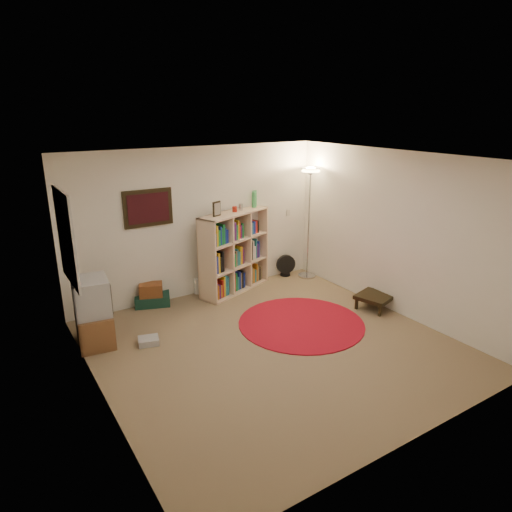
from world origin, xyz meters
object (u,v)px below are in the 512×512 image
(bookshelf, at_px, (233,253))
(tv_stand, at_px, (93,313))
(suitcase, at_px, (152,300))
(side_table, at_px, (375,297))
(floor_fan, at_px, (286,265))
(floor_lamp, at_px, (310,187))

(bookshelf, relative_size, tv_stand, 1.80)
(bookshelf, xyz_separation_m, suitcase, (-1.44, 0.17, -0.59))
(suitcase, height_order, side_table, side_table)
(floor_fan, xyz_separation_m, side_table, (0.32, -1.98, -0.01))
(floor_lamp, bearing_deg, tv_stand, -172.81)
(floor_lamp, xyz_separation_m, floor_fan, (-0.32, 0.25, -1.52))
(floor_lamp, height_order, floor_fan, floor_lamp)
(side_table, bearing_deg, suitcase, 145.32)
(floor_lamp, height_order, side_table, floor_lamp)
(suitcase, bearing_deg, bookshelf, 13.17)
(bookshelf, relative_size, floor_fan, 4.07)
(suitcase, xyz_separation_m, side_table, (2.96, -2.05, 0.11))
(floor_fan, xyz_separation_m, suitcase, (-2.64, 0.06, -0.12))
(floor_fan, relative_size, suitcase, 0.65)
(floor_lamp, bearing_deg, bookshelf, 174.46)
(bookshelf, height_order, floor_lamp, floor_lamp)
(side_table, bearing_deg, bookshelf, 128.94)
(floor_fan, bearing_deg, bookshelf, -160.59)
(bookshelf, height_order, floor_fan, bookshelf)
(bookshelf, height_order, side_table, bookshelf)
(floor_lamp, relative_size, suitcase, 3.24)
(bookshelf, xyz_separation_m, tv_stand, (-2.54, -0.66, -0.23))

